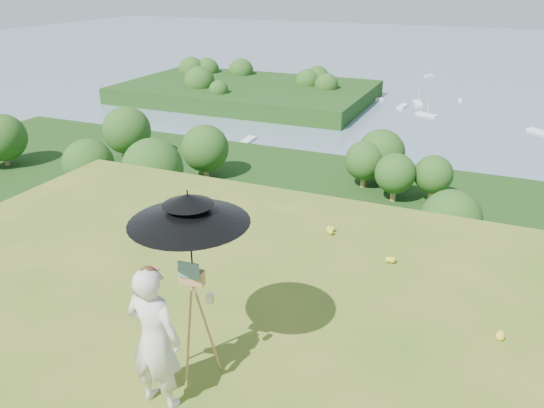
% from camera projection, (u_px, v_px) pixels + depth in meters
% --- Properties ---
extents(forest_slope, '(140.00, 56.00, 22.00)m').
position_uv_depth(forest_slope, '(419.00, 389.00, 46.52)').
color(forest_slope, '#1B360E').
rests_on(forest_slope, bay_water).
extents(shoreline_tier, '(170.00, 28.00, 8.00)m').
position_uv_depth(shoreline_tier, '(455.00, 255.00, 83.00)').
color(shoreline_tier, gray).
rests_on(shoreline_tier, bay_water).
extents(bay_water, '(700.00, 700.00, 0.00)m').
position_uv_depth(bay_water, '(497.00, 74.00, 221.15)').
color(bay_water, slate).
rests_on(bay_water, ground).
extents(peninsula, '(90.00, 60.00, 12.00)m').
position_uv_depth(peninsula, '(246.00, 84.00, 174.78)').
color(peninsula, '#1B360E').
rests_on(peninsula, bay_water).
extents(slope_trees, '(110.00, 50.00, 6.00)m').
position_uv_depth(slope_trees, '(439.00, 248.00, 40.93)').
color(slope_trees, '#1E4C16').
rests_on(slope_trees, forest_slope).
extents(harbor_town, '(110.00, 22.00, 5.00)m').
position_uv_depth(harbor_town, '(461.00, 218.00, 80.40)').
color(harbor_town, beige).
rests_on(harbor_town, shoreline_tier).
extents(moored_boats, '(140.00, 140.00, 0.70)m').
position_uv_depth(moored_boats, '(443.00, 112.00, 159.02)').
color(moored_boats, white).
rests_on(moored_boats, bay_water).
extents(painter, '(0.65, 0.43, 1.75)m').
position_uv_depth(painter, '(154.00, 338.00, 5.69)').
color(painter, beige).
rests_on(painter, ground).
extents(field_easel, '(0.65, 0.65, 1.56)m').
position_uv_depth(field_easel, '(194.00, 318.00, 6.18)').
color(field_easel, '#A17543').
rests_on(field_easel, ground).
extents(sun_umbrella, '(1.48, 1.48, 1.10)m').
position_uv_depth(sun_umbrella, '(190.00, 237.00, 5.79)').
color(sun_umbrella, black).
rests_on(sun_umbrella, field_easel).
extents(painter_cap, '(0.23, 0.26, 0.10)m').
position_uv_depth(painter_cap, '(147.00, 272.00, 5.36)').
color(painter_cap, '#C16A72').
rests_on(painter_cap, painter).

